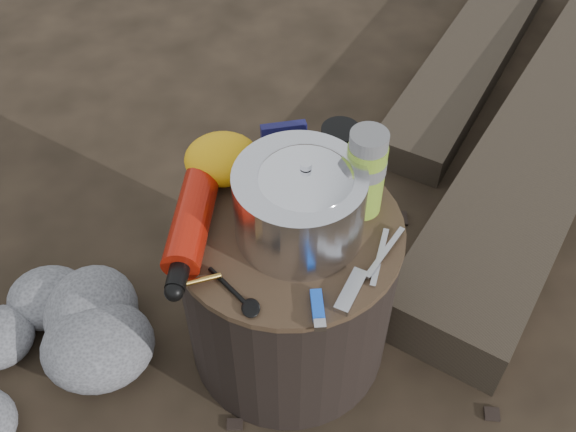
{
  "coord_description": "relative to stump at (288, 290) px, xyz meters",
  "views": [
    {
      "loc": [
        -0.1,
        -0.89,
        1.48
      ],
      "look_at": [
        0.0,
        0.0,
        0.48
      ],
      "focal_mm": 41.54,
      "sensor_mm": 36.0,
      "label": 1
    }
  ],
  "objects": [
    {
      "name": "camping_pot",
      "position": [
        0.03,
        -0.01,
        0.31
      ],
      "size": [
        0.18,
        0.18,
        0.18
      ],
      "primitive_type": "cylinder",
      "color": "white",
      "rests_on": "stump"
    },
    {
      "name": "pot_grabber",
      "position": [
        0.17,
        -0.1,
        0.23
      ],
      "size": [
        0.11,
        0.15,
        0.01
      ],
      "primitive_type": null,
      "rotation": [
        0.0,
        0.0,
        -0.54
      ],
      "color": "#BABAC0",
      "rests_on": "stump"
    },
    {
      "name": "multitool",
      "position": [
        0.1,
        -0.18,
        0.23
      ],
      "size": [
        0.08,
        0.1,
        0.01
      ],
      "primitive_type": "cube",
      "rotation": [
        0.0,
        0.0,
        -0.56
      ],
      "color": "#BABAC0",
      "rests_on": "stump"
    },
    {
      "name": "spork",
      "position": [
        -0.13,
        -0.14,
        0.23
      ],
      "size": [
        0.1,
        0.13,
        0.01
      ],
      "primitive_type": null,
      "rotation": [
        0.0,
        0.0,
        0.62
      ],
      "color": "black",
      "rests_on": "stump"
    },
    {
      "name": "foil_windscreen",
      "position": [
        0.02,
        -0.01,
        0.3
      ],
      "size": [
        0.26,
        0.26,
        0.16
      ],
      "primitive_type": "cylinder",
      "color": "silver",
      "rests_on": "stump"
    },
    {
      "name": "food_pouch",
      "position": [
        0.01,
        0.17,
        0.28
      ],
      "size": [
        0.1,
        0.03,
        0.12
      ],
      "primitive_type": "cube",
      "rotation": [
        0.0,
        0.0,
        0.07
      ],
      "color": "#131246",
      "rests_on": "stump"
    },
    {
      "name": "lighter",
      "position": [
        0.03,
        -0.2,
        0.23
      ],
      "size": [
        0.03,
        0.09,
        0.02
      ],
      "primitive_type": "cube",
      "rotation": [
        0.0,
        0.0,
        -0.04
      ],
      "color": "blue",
      "rests_on": "stump"
    },
    {
      "name": "log_small",
      "position": [
        0.79,
        1.08,
        -0.17
      ],
      "size": [
        0.94,
        1.18,
        0.11
      ],
      "primitive_type": "cube",
      "rotation": [
        0.0,
        0.0,
        -0.62
      ],
      "color": "#30281F",
      "rests_on": "ground"
    },
    {
      "name": "stump",
      "position": [
        0.0,
        0.0,
        0.0
      ],
      "size": [
        0.48,
        0.48,
        0.44
      ],
      "primitive_type": "cylinder",
      "color": "black",
      "rests_on": "ground"
    },
    {
      "name": "log_main",
      "position": [
        0.94,
        0.65,
        -0.14
      ],
      "size": [
        1.45,
        1.72,
        0.16
      ],
      "primitive_type": "cube",
      "rotation": [
        0.0,
        0.0,
        -0.67
      ],
      "color": "#30281F",
      "rests_on": "ground"
    },
    {
      "name": "fuel_bottle",
      "position": [
        -0.19,
        0.01,
        0.26
      ],
      "size": [
        0.14,
        0.33,
        0.08
      ],
      "primitive_type": null,
      "rotation": [
        0.0,
        0.0,
        -0.2
      ],
      "color": "#AC190B",
      "rests_on": "stump"
    },
    {
      "name": "stuff_sack",
      "position": [
        -0.12,
        0.16,
        0.28
      ],
      "size": [
        0.16,
        0.13,
        0.11
      ],
      "primitive_type": "ellipsoid",
      "color": "#F8AF0F",
      "rests_on": "stump"
    },
    {
      "name": "travel_mug",
      "position": [
        0.13,
        0.16,
        0.28
      ],
      "size": [
        0.08,
        0.08,
        0.12
      ],
      "primitive_type": "cylinder",
      "color": "black",
      "rests_on": "stump"
    },
    {
      "name": "ground",
      "position": [
        0.0,
        0.0,
        -0.22
      ],
      "size": [
        60.0,
        60.0,
        0.0
      ],
      "primitive_type": "plane",
      "color": "black",
      "rests_on": "ground"
    },
    {
      "name": "thermos",
      "position": [
        0.16,
        0.04,
        0.32
      ],
      "size": [
        0.08,
        0.08,
        0.2
      ],
      "primitive_type": "cylinder",
      "color": "#83AC2D",
      "rests_on": "stump"
    }
  ]
}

